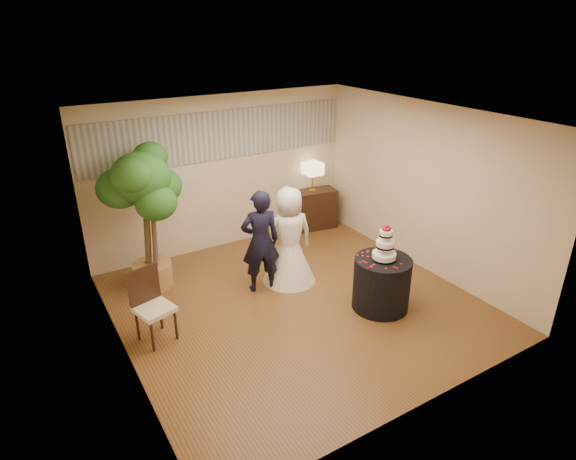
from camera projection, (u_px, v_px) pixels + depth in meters
floor at (296, 303)px, 7.31m from camera, size 5.00×5.00×0.00m
ceiling at (298, 118)px, 6.18m from camera, size 5.00×5.00×0.00m
wall_back at (223, 173)px, 8.70m from camera, size 5.00×0.06×2.80m
wall_front at (430, 300)px, 4.79m from camera, size 5.00×0.06×2.80m
wall_left at (114, 261)px, 5.56m from camera, size 0.06×5.00×2.80m
wall_right at (425, 188)px, 7.93m from camera, size 0.06×5.00×2.80m
mural_border at (221, 135)px, 8.40m from camera, size 4.90×0.02×0.85m
groom at (260, 242)px, 7.39m from camera, size 0.68×0.53×1.66m
bride at (289, 236)px, 7.66m from camera, size 0.97×0.97×1.60m
cake_table at (381, 284)px, 7.07m from camera, size 0.89×0.89×0.80m
wedding_cake at (385, 242)px, 6.80m from camera, size 0.35×0.35×0.54m
console at (312, 209)px, 9.80m from camera, size 1.03×0.59×0.81m
table_lamp at (313, 177)px, 9.52m from camera, size 0.33×0.33×0.58m
ficus_tree at (146, 219)px, 7.35m from camera, size 1.46×1.46×2.33m
side_chair at (154, 307)px, 6.30m from camera, size 0.58×0.59×1.02m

